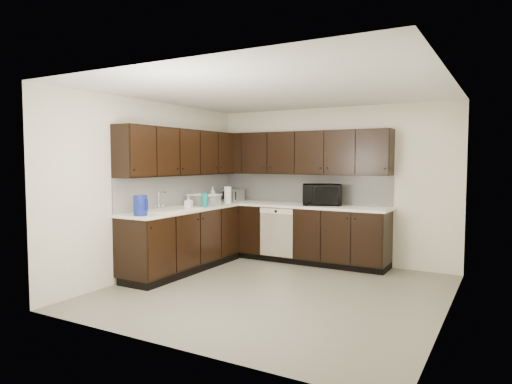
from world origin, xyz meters
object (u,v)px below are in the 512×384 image
microwave (322,195)px  storage_bin (204,200)px  sink (170,214)px  blue_pitcher (140,205)px  toaster_oven (233,195)px

microwave → storage_bin: (-1.58, -0.98, -0.08)m
sink → blue_pitcher: (0.09, -0.69, 0.19)m
toaster_oven → blue_pitcher: blue_pitcher is taller
toaster_oven → storage_bin: bearing=-63.4°
toaster_oven → storage_bin: toaster_oven is taller
blue_pitcher → microwave: bearing=54.5°
sink → toaster_oven: (-0.01, 1.70, 0.17)m
microwave → sink: bearing=-156.1°
storage_bin → blue_pitcher: bearing=-88.0°
sink → microwave: size_ratio=1.36×
microwave → toaster_oven: (-1.62, -0.05, -0.06)m
storage_bin → microwave: bearing=31.9°
blue_pitcher → sink: bearing=93.9°
sink → microwave: (1.62, 1.75, 0.23)m
sink → toaster_oven: sink is taller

